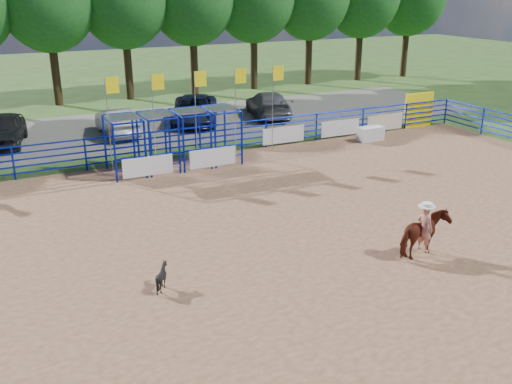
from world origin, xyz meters
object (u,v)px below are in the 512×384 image
(announcer_table, at_px, (371,134))
(car_d, at_px, (268,104))
(calf, at_px, (162,277))
(car_c, at_px, (194,110))
(horse_and_rider, at_px, (424,230))
(car_a, at_px, (3,130))
(car_b, at_px, (117,122))

(announcer_table, bearing_deg, car_d, 105.85)
(calf, relative_size, car_c, 0.13)
(announcer_table, distance_m, calf, 18.00)
(announcer_table, distance_m, horse_and_rider, 13.82)
(car_c, distance_m, car_d, 4.81)
(car_d, bearing_deg, car_a, 15.14)
(horse_and_rider, relative_size, car_b, 0.56)
(car_c, bearing_deg, car_b, -146.34)
(horse_and_rider, relative_size, car_c, 0.44)
(car_c, relative_size, car_d, 1.07)
(car_a, bearing_deg, calf, -69.20)
(calf, distance_m, car_b, 17.77)
(calf, bearing_deg, horse_and_rider, -115.33)
(horse_and_rider, distance_m, car_d, 20.25)
(horse_and_rider, relative_size, car_a, 0.53)
(announcer_table, distance_m, car_b, 13.86)
(announcer_table, relative_size, calf, 1.93)
(horse_and_rider, height_order, car_d, horse_and_rider)
(car_d, bearing_deg, announcer_table, 120.42)
(announcer_table, bearing_deg, horse_and_rider, -120.02)
(calf, distance_m, car_d, 22.03)
(calf, bearing_deg, car_a, -4.66)
(horse_and_rider, distance_m, car_b, 19.74)
(announcer_table, relative_size, car_c, 0.24)
(car_d, bearing_deg, calf, 70.01)
(announcer_table, bearing_deg, calf, -144.70)
(horse_and_rider, distance_m, car_c, 20.05)
(car_a, relative_size, car_d, 0.89)
(horse_and_rider, bearing_deg, car_a, 118.75)
(announcer_table, relative_size, car_a, 0.30)
(announcer_table, height_order, horse_and_rider, horse_and_rider)
(car_a, distance_m, car_d, 15.44)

